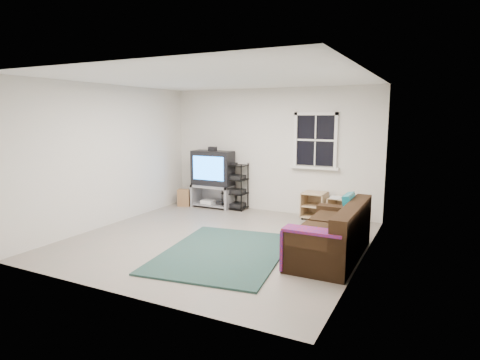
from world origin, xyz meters
The scene contains 8 objects.
room centered at (0.95, 2.27, 1.48)m, with size 4.60×4.62×4.60m.
tv_unit centered at (-1.29, 2.05, 0.75)m, with size 0.92×0.46×1.36m.
av_rack centered at (-0.76, 2.09, 0.44)m, with size 0.51×0.37×1.02m.
side_table_left centered at (1.03, 2.09, 0.28)m, with size 0.46×0.46×0.53m.
side_table_right centered at (1.57, 2.09, 0.28)m, with size 0.52×0.52×0.50m.
sofa centered at (1.89, 0.04, 0.30)m, with size 0.83×1.88×0.86m.
shag_rug centered at (0.41, -0.55, 0.01)m, with size 1.71×2.35×0.03m, color black.
paper_bag centered at (-1.94, 1.83, 0.19)m, with size 0.27×0.17×0.38m, color olive.
Camera 1 is at (3.19, -5.56, 2.03)m, focal length 30.00 mm.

